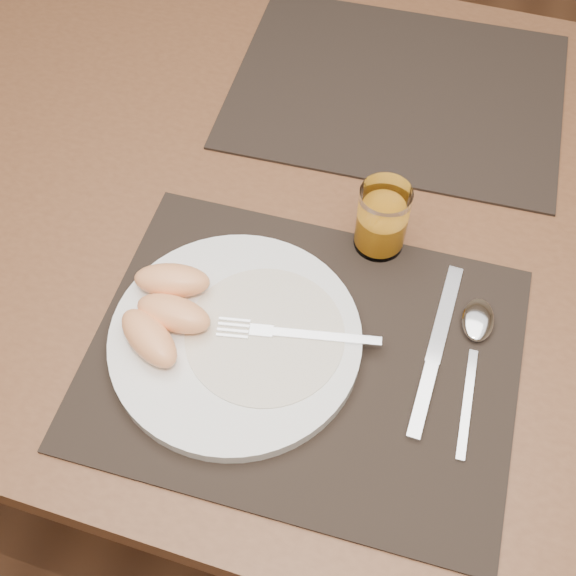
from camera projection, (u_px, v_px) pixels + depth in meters
The scene contains 11 objects.
ground at pixel (317, 435), 1.52m from camera, with size 5.00×5.00×0.00m, color #57331E.
table at pixel (334, 243), 0.96m from camera, with size 1.40×0.90×0.75m.
placemat_near at pixel (304, 356), 0.77m from camera, with size 0.45×0.35×0.00m, color black.
placemat_far at pixel (397, 90), 1.00m from camera, with size 0.45×0.35×0.00m, color black.
plate at pixel (236, 339), 0.77m from camera, with size 0.27×0.27×0.02m, color white.
plate_dressing at pixel (265, 334), 0.76m from camera, with size 0.17×0.17×0.00m.
fork at pixel (284, 333), 0.76m from camera, with size 0.17×0.05×0.00m.
knife at pixel (432, 362), 0.76m from camera, with size 0.02×0.22×0.01m.
spoon at pixel (476, 332), 0.78m from camera, with size 0.04×0.19×0.01m.
juice_glass at pixel (382, 221), 0.82m from camera, with size 0.06×0.06×0.09m.
grapefruit_wedges at pixel (165, 310), 0.76m from camera, with size 0.11×0.14×0.03m.
Camera 1 is at (0.11, -0.57, 1.43)m, focal length 45.00 mm.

